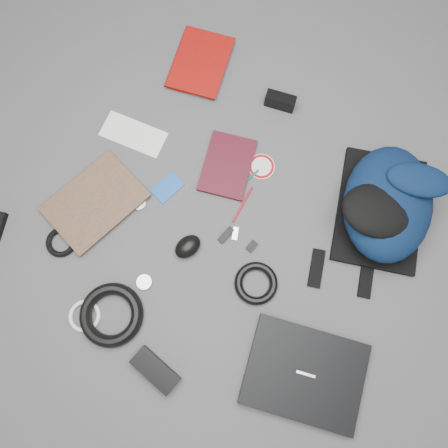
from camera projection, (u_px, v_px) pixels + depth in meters
The scene contains 23 objects.
ground at pixel (224, 225), 1.38m from camera, with size 4.00×4.00×0.00m, color #4F4F51.
backpack at pixel (388, 203), 1.31m from camera, with size 0.28×0.41×0.17m, color black, non-canonical shape.
laptop at pixel (305, 373), 1.26m from camera, with size 0.33×0.26×0.03m, color black.
textbook_red at pixel (175, 56), 1.50m from camera, with size 0.18×0.24×0.03m, color maroon.
comic_book at pixel (74, 179), 1.40m from camera, with size 0.21×0.29×0.02m, color #B87B0D.
envelope at pixel (133, 134), 1.45m from camera, with size 0.21×0.10×0.00m, color white.
dvd_case at pixel (227, 165), 1.42m from camera, with size 0.15×0.21×0.02m, color #380A13.
compact_camera at pixel (280, 101), 1.45m from camera, with size 0.10×0.04×0.06m, color black.
sticker_disc at pixel (261, 167), 1.42m from camera, with size 0.09×0.09×0.00m, color white.
pen_teal at pixel (243, 184), 1.41m from camera, with size 0.01×0.01×0.14m, color #0B6752.
pen_red at pixel (243, 205), 1.39m from camera, with size 0.01×0.01×0.13m, color red.
id_badge at pixel (167, 188), 1.40m from camera, with size 0.06×0.10×0.00m, color #1756B0.
usb_black at pixel (226, 235), 1.37m from camera, with size 0.02×0.06×0.01m, color black.
usb_silver at pixel (235, 234), 1.37m from camera, with size 0.02×0.04×0.01m, color silver.
key_fob at pixel (252, 246), 1.36m from camera, with size 0.02×0.03×0.01m, color black.
mouse at pixel (188, 247), 1.34m from camera, with size 0.06×0.09×0.05m, color black.
headphone_left at pixel (139, 203), 1.39m from camera, with size 0.05×0.05×0.01m, color #A7A7AA.
headphone_right at pixel (144, 282), 1.33m from camera, with size 0.05×0.05×0.01m, color #B6B6B8.
cable_coil at pixel (256, 283), 1.32m from camera, with size 0.13×0.13×0.03m, color black.
power_brick at pixel (155, 370), 1.26m from camera, with size 0.14×0.06×0.04m, color black.
power_cord_coil at pixel (111, 315), 1.30m from camera, with size 0.19×0.19×0.04m, color black.
earbud_coil at pixel (61, 242), 1.36m from camera, with size 0.10×0.10×0.02m, color black.
white_cable_coil at pixel (85, 316), 1.31m from camera, with size 0.10×0.10×0.01m, color white.
Camera 1 is at (0.17, -0.26, 1.34)m, focal length 35.00 mm.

